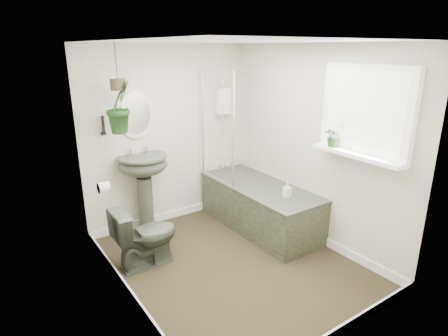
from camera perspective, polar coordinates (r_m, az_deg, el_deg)
floor at (r=4.24m, az=1.18°, el=-14.31°), size 2.30×2.80×0.02m
ceiling at (r=3.59m, az=1.43°, el=18.90°), size 2.30×2.80×0.02m
wall_back at (r=4.92m, az=-8.36°, el=4.83°), size 2.30×0.02×2.30m
wall_front at (r=2.80m, az=18.48°, el=-6.15°), size 2.30×0.02×2.30m
wall_left at (r=3.25m, az=-15.59°, el=-2.55°), size 0.02×2.80×2.30m
wall_right at (r=4.50m, az=13.40°, el=3.30°), size 0.02×2.80×2.30m
skirting at (r=4.20m, az=1.19°, el=-13.61°), size 2.30×2.80×0.10m
bathtub at (r=4.88m, az=5.45°, el=-5.83°), size 0.72×1.72×0.58m
bath_screen at (r=4.77m, az=-1.06°, el=6.18°), size 0.04×0.72×1.40m
shower_box at (r=5.19m, az=-0.15°, el=10.17°), size 0.20×0.10×0.35m
oval_mirror at (r=4.64m, az=-13.35°, el=8.16°), size 0.46×0.03×0.62m
wall_sconce at (r=4.53m, az=-17.94°, el=6.24°), size 0.04×0.04×0.22m
toilet_roll_holder at (r=3.98m, az=-17.86°, el=-2.81°), size 0.11×0.11×0.11m
window_recess at (r=3.92m, az=20.80°, el=7.99°), size 0.08×1.00×0.90m
window_sill at (r=3.95m, az=19.55°, el=1.93°), size 0.18×1.00×0.04m
window_blinds at (r=3.89m, az=20.41°, el=7.95°), size 0.01×0.86×0.76m
toilet at (r=4.12m, az=-11.87°, el=-10.03°), size 0.68×0.39×0.69m
pedestal_sink at (r=4.79m, az=-11.93°, el=-3.85°), size 0.66×0.59×1.01m
sill_plant at (r=4.10m, az=16.39°, el=4.76°), size 0.25×0.23×0.24m
hanging_plant at (r=4.27m, az=-15.61°, el=9.05°), size 0.41×0.39×0.58m
soap_bottle at (r=4.42m, az=9.61°, el=-3.29°), size 0.09×0.09×0.18m
hanging_pot at (r=4.24m, az=-15.88°, el=12.13°), size 0.16×0.16×0.12m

